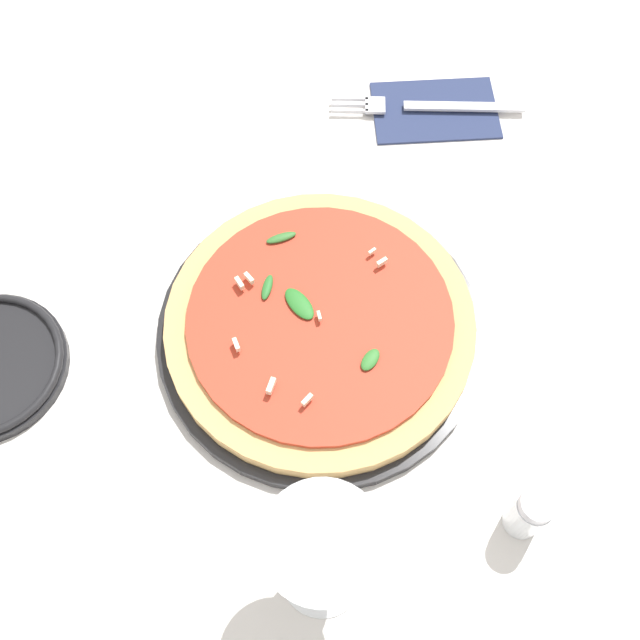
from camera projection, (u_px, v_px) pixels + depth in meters
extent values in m
plane|color=silver|center=(287.00, 357.00, 0.73)|extent=(6.00, 6.00, 0.00)
cylinder|color=black|center=(320.00, 331.00, 0.74)|extent=(0.32, 0.32, 0.01)
cylinder|color=tan|center=(320.00, 324.00, 0.73)|extent=(0.30, 0.30, 0.02)
cylinder|color=#B73823|center=(320.00, 319.00, 0.72)|extent=(0.26, 0.26, 0.01)
ellipsoid|color=#326A2C|center=(281.00, 238.00, 0.75)|extent=(0.03, 0.01, 0.01)
ellipsoid|color=#266D26|center=(299.00, 304.00, 0.72)|extent=(0.03, 0.04, 0.01)
ellipsoid|color=#30722C|center=(370.00, 360.00, 0.69)|extent=(0.03, 0.03, 0.01)
ellipsoid|color=#27682A|center=(263.00, 289.00, 0.73)|extent=(0.02, 0.03, 0.01)
cube|color=beige|center=(236.00, 345.00, 0.69)|extent=(0.00, 0.01, 0.01)
cube|color=beige|center=(249.00, 278.00, 0.73)|extent=(0.01, 0.01, 0.01)
cube|color=beige|center=(382.00, 262.00, 0.73)|extent=(0.01, 0.01, 0.01)
cube|color=beige|center=(319.00, 316.00, 0.71)|extent=(0.00, 0.01, 0.01)
cube|color=beige|center=(303.00, 401.00, 0.67)|extent=(0.01, 0.01, 0.01)
cube|color=beige|center=(239.00, 283.00, 0.72)|extent=(0.01, 0.01, 0.01)
cube|color=beige|center=(372.00, 252.00, 0.74)|extent=(0.01, 0.01, 0.00)
cube|color=beige|center=(271.00, 386.00, 0.67)|extent=(0.01, 0.01, 0.01)
cylinder|color=white|center=(322.00, 573.00, 0.64)|extent=(0.07, 0.07, 0.00)
cylinder|color=white|center=(322.00, 567.00, 0.61)|extent=(0.01, 0.01, 0.07)
cone|color=white|center=(322.00, 551.00, 0.55)|extent=(0.09, 0.09, 0.07)
cylinder|color=white|center=(322.00, 556.00, 0.56)|extent=(0.05, 0.05, 0.03)
cube|color=navy|center=(435.00, 109.00, 0.88)|extent=(0.16, 0.13, 0.01)
cube|color=silver|center=(464.00, 107.00, 0.87)|extent=(0.14, 0.06, 0.00)
cube|color=silver|center=(375.00, 105.00, 0.87)|extent=(0.03, 0.03, 0.00)
cube|color=silver|center=(350.00, 99.00, 0.88)|extent=(0.04, 0.02, 0.00)
cube|color=silver|center=(350.00, 105.00, 0.87)|extent=(0.04, 0.02, 0.00)
cube|color=silver|center=(350.00, 111.00, 0.87)|extent=(0.04, 0.02, 0.00)
cylinder|color=silver|center=(528.00, 514.00, 0.64)|extent=(0.03, 0.03, 0.06)
cylinder|color=#B7B7BF|center=(538.00, 505.00, 0.61)|extent=(0.03, 0.03, 0.01)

